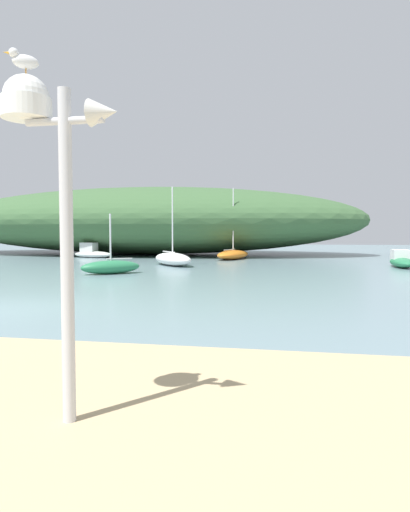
% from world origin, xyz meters
% --- Properties ---
extents(ground_plane, '(120.00, 120.00, 0.00)m').
position_xyz_m(ground_plane, '(0.00, 0.00, 0.00)').
color(ground_plane, gray).
extents(distant_hill, '(37.92, 15.38, 5.79)m').
position_xyz_m(distant_hill, '(-5.40, 27.86, 2.89)').
color(distant_hill, '#3D6038').
rests_on(distant_hill, ground).
extents(mast_structure, '(1.10, 0.45, 3.19)m').
position_xyz_m(mast_structure, '(4.84, -6.37, 2.77)').
color(mast_structure, silver).
rests_on(mast_structure, beach_sand).
extents(seagull_on_radar, '(0.29, 0.23, 0.22)m').
position_xyz_m(seagull_on_radar, '(4.66, -6.38, 3.51)').
color(seagull_on_radar, orange).
rests_on(seagull_on_radar, mast_structure).
extents(motorboat_centre_water, '(1.21, 3.46, 0.96)m').
position_xyz_m(motorboat_centre_water, '(13.21, 16.09, 0.36)').
color(motorboat_centre_water, '#287A4C').
rests_on(motorboat_centre_water, ground).
extents(sailboat_far_right, '(2.67, 4.61, 5.03)m').
position_xyz_m(sailboat_far_right, '(3.22, 21.47, 0.34)').
color(sailboat_far_right, orange).
rests_on(sailboat_far_right, ground).
extents(sailboat_inner_mooring, '(3.62, 4.15, 4.55)m').
position_xyz_m(sailboat_inner_mooring, '(0.47, 15.01, 0.38)').
color(sailboat_inner_mooring, white).
rests_on(sailboat_inner_mooring, ground).
extents(motorboat_by_sandbar, '(3.33, 1.51, 1.14)m').
position_xyz_m(motorboat_by_sandbar, '(-7.53, 21.49, 0.40)').
color(motorboat_by_sandbar, white).
rests_on(motorboat_by_sandbar, ground).
extents(sailboat_near_shore, '(2.78, 2.55, 2.79)m').
position_xyz_m(sailboat_near_shore, '(-1.05, 9.45, 0.33)').
color(sailboat_near_shore, '#287A4C').
rests_on(sailboat_near_shore, ground).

